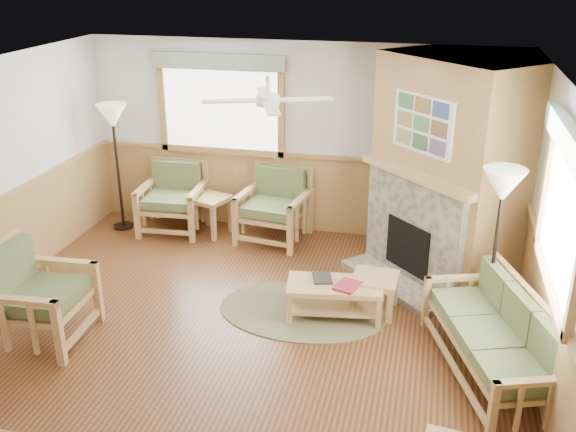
% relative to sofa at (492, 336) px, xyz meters
% --- Properties ---
extents(floor, '(6.00, 6.00, 0.01)m').
position_rel_sofa_xyz_m(floor, '(-2.55, 0.04, -0.43)').
color(floor, '#573018').
rests_on(floor, ground).
extents(ceiling, '(6.00, 6.00, 0.01)m').
position_rel_sofa_xyz_m(ceiling, '(-2.55, 0.04, 2.27)').
color(ceiling, white).
rests_on(ceiling, floor).
extents(wall_back, '(6.00, 0.02, 2.70)m').
position_rel_sofa_xyz_m(wall_back, '(-2.55, 3.04, 0.92)').
color(wall_back, silver).
rests_on(wall_back, floor).
extents(wall_front, '(6.00, 0.02, 2.70)m').
position_rel_sofa_xyz_m(wall_front, '(-2.55, -2.96, 0.92)').
color(wall_front, silver).
rests_on(wall_front, floor).
extents(wall_right, '(0.02, 6.00, 2.70)m').
position_rel_sofa_xyz_m(wall_right, '(0.45, 0.04, 0.92)').
color(wall_right, silver).
rests_on(wall_right, floor).
extents(wainscot, '(6.00, 6.00, 1.10)m').
position_rel_sofa_xyz_m(wainscot, '(-2.55, 0.04, 0.12)').
color(wainscot, '#A17842').
rests_on(wainscot, floor).
extents(fireplace, '(3.11, 3.11, 2.70)m').
position_rel_sofa_xyz_m(fireplace, '(-0.50, 2.09, 0.92)').
color(fireplace, '#A17842').
rests_on(fireplace, floor).
extents(window_back, '(1.90, 0.16, 1.50)m').
position_rel_sofa_xyz_m(window_back, '(-3.65, 3.00, 2.10)').
color(window_back, white).
rests_on(window_back, wall_back).
extents(ceiling_fan, '(1.59, 1.59, 0.36)m').
position_rel_sofa_xyz_m(ceiling_fan, '(-2.25, 0.34, 2.23)').
color(ceiling_fan, white).
rests_on(ceiling_fan, ceiling).
extents(sofa, '(2.00, 1.33, 0.85)m').
position_rel_sofa_xyz_m(sofa, '(0.00, 0.00, 0.00)').
color(sofa, tan).
rests_on(sofa, floor).
extents(armchair_back_left, '(0.93, 0.93, 0.97)m').
position_rel_sofa_xyz_m(armchair_back_left, '(-4.30, 2.59, 0.06)').
color(armchair_back_left, tan).
rests_on(armchair_back_left, floor).
extents(armchair_back_right, '(1.00, 1.00, 0.99)m').
position_rel_sofa_xyz_m(armchair_back_right, '(-2.79, 2.59, 0.07)').
color(armchair_back_right, tan).
rests_on(armchair_back_right, floor).
extents(armchair_left, '(0.96, 0.96, 1.03)m').
position_rel_sofa_xyz_m(armchair_left, '(-4.51, -0.41, 0.09)').
color(armchair_left, tan).
rests_on(armchair_left, floor).
extents(coffee_table, '(1.10, 0.66, 0.41)m').
position_rel_sofa_xyz_m(coffee_table, '(-1.62, 0.70, -0.22)').
color(coffee_table, tan).
rests_on(coffee_table, floor).
extents(end_table_chairs, '(0.62, 0.61, 0.56)m').
position_rel_sofa_xyz_m(end_table_chairs, '(-3.73, 2.59, -0.15)').
color(end_table_chairs, tan).
rests_on(end_table_chairs, floor).
extents(footstool, '(0.52, 0.52, 0.43)m').
position_rel_sofa_xyz_m(footstool, '(-1.20, 0.93, -0.21)').
color(footstool, tan).
rests_on(footstool, floor).
extents(braided_rug, '(2.49, 2.49, 0.01)m').
position_rel_sofa_xyz_m(braided_rug, '(-1.98, 0.73, -0.42)').
color(braided_rug, brown).
rests_on(braided_rug, floor).
extents(floor_lamp_left, '(0.45, 0.45, 1.85)m').
position_rel_sofa_xyz_m(floor_lamp_left, '(-5.07, 2.49, 0.50)').
color(floor_lamp_left, black).
rests_on(floor_lamp_left, floor).
extents(floor_lamp_right, '(0.53, 0.53, 1.86)m').
position_rel_sofa_xyz_m(floor_lamp_right, '(0.00, 0.72, 0.50)').
color(floor_lamp_right, black).
rests_on(floor_lamp_right, floor).
extents(book_red, '(0.30, 0.35, 0.03)m').
position_rel_sofa_xyz_m(book_red, '(-1.47, 0.65, 0.02)').
color(book_red, maroon).
rests_on(book_red, coffee_table).
extents(book_dark, '(0.27, 0.32, 0.03)m').
position_rel_sofa_xyz_m(book_dark, '(-1.77, 0.77, 0.01)').
color(book_dark, black).
rests_on(book_dark, coffee_table).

